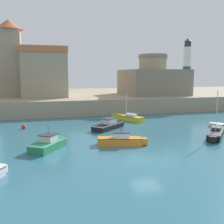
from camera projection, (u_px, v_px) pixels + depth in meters
ground_plane at (147, 159)px, 23.26m from camera, size 200.00×200.00×0.00m
quay_seawall at (77, 99)px, 65.82m from camera, size 120.00×40.00×2.89m
motorboat_green_0 at (49, 144)px, 26.20m from camera, size 4.02×4.91×2.44m
sailboat_black_1 at (216, 133)px, 31.23m from camera, size 5.04×5.32×5.59m
sailboat_yellow_3 at (128, 117)px, 43.01m from camera, size 3.95×6.47×4.60m
motorboat_orange_4 at (121, 140)px, 27.85m from camera, size 5.38×2.60×2.32m
motorboat_black_5 at (109, 125)px, 36.10m from camera, size 5.51×5.09×2.37m
dinghy_white_7 at (224, 126)px, 36.48m from camera, size 2.50×4.23×0.62m
mooring_buoy at (24, 127)px, 36.14m from camera, size 0.58×0.58×0.58m
church at (38, 70)px, 56.30m from camera, size 13.71×16.48×15.39m
fortress at (153, 80)px, 59.94m from camera, size 13.08×13.08×9.05m
lighthouse at (187, 67)px, 60.47m from camera, size 1.80×1.80×12.81m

